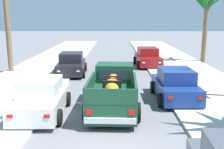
% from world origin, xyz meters
% --- Properties ---
extents(sidewalk_left, '(5.14, 60.00, 0.12)m').
position_xyz_m(sidewalk_left, '(-5.28, 12.00, 0.06)').
color(sidewalk_left, beige).
rests_on(sidewalk_left, ground).
extents(sidewalk_right, '(5.14, 60.00, 0.12)m').
position_xyz_m(sidewalk_right, '(5.28, 12.00, 0.06)').
color(sidewalk_right, beige).
rests_on(sidewalk_right, ground).
extents(curb_left, '(0.16, 60.00, 0.10)m').
position_xyz_m(curb_left, '(-4.11, 12.00, 0.05)').
color(curb_left, silver).
rests_on(curb_left, ground).
extents(curb_right, '(0.16, 60.00, 0.10)m').
position_xyz_m(curb_right, '(4.11, 12.00, 0.05)').
color(curb_right, silver).
rests_on(curb_right, ground).
extents(pickup_truck, '(2.36, 5.28, 1.80)m').
position_xyz_m(pickup_truck, '(0.12, 5.26, 0.81)').
color(pickup_truck, '#19472D').
rests_on(pickup_truck, ground).
extents(car_left_near, '(2.15, 4.31, 1.54)m').
position_xyz_m(car_left_near, '(2.91, 17.19, 0.71)').
color(car_left_near, maroon).
rests_on(car_left_near, ground).
extents(car_right_near, '(2.17, 4.32, 1.54)m').
position_xyz_m(car_right_near, '(-2.86, 13.48, 0.71)').
color(car_right_near, black).
rests_on(car_right_near, ground).
extents(car_left_mid, '(2.06, 4.27, 1.54)m').
position_xyz_m(car_left_mid, '(3.14, 6.87, 0.71)').
color(car_left_mid, navy).
rests_on(car_left_mid, ground).
extents(car_right_mid, '(2.10, 4.29, 1.54)m').
position_xyz_m(car_right_mid, '(-2.84, 4.43, 0.71)').
color(car_right_mid, silver).
rests_on(car_right_mid, ground).
extents(palm_tree_right_fore, '(3.60, 3.98, 6.27)m').
position_xyz_m(palm_tree_right_fore, '(8.18, 19.41, 5.03)').
color(palm_tree_right_fore, brown).
rests_on(palm_tree_right_fore, ground).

